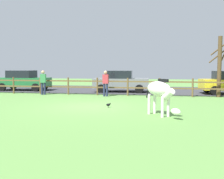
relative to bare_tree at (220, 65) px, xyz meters
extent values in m
plane|color=#5B8C42|center=(-6.89, -5.32, -1.98)|extent=(60.00, 60.00, 0.00)
cube|color=#38383D|center=(-6.89, 3.98, -1.95)|extent=(28.00, 7.40, 0.05)
cylinder|color=brown|center=(-13.82, -0.32, -1.40)|extent=(0.11, 0.11, 1.17)
cylinder|color=brown|center=(-11.78, -0.32, -1.40)|extent=(0.11, 0.11, 1.17)
cylinder|color=brown|center=(-9.75, -0.32, -1.40)|extent=(0.11, 0.11, 1.17)
cylinder|color=brown|center=(-7.71, -0.32, -1.40)|extent=(0.11, 0.11, 1.17)
cylinder|color=brown|center=(-5.67, -0.32, -1.40)|extent=(0.11, 0.11, 1.17)
cylinder|color=brown|center=(-3.64, -0.32, -1.40)|extent=(0.11, 0.11, 1.17)
cylinder|color=brown|center=(-1.60, -0.32, -1.40)|extent=(0.11, 0.11, 1.17)
cube|color=brown|center=(-7.71, -0.32, -1.45)|extent=(20.36, 0.06, 0.09)
cube|color=brown|center=(-7.71, -0.32, -1.05)|extent=(20.36, 0.06, 0.09)
cylinder|color=#513A23|center=(-0.01, -0.04, -0.10)|extent=(0.24, 0.24, 3.76)
cylinder|color=#513A23|center=(-0.05, 0.45, 0.58)|extent=(1.05, 0.17, 0.88)
cylinder|color=#513A23|center=(0.08, 0.47, 1.08)|extent=(1.10, 0.27, 0.93)
ellipsoid|color=white|center=(-3.64, -7.07, -0.95)|extent=(1.17, 1.26, 0.56)
cylinder|color=white|center=(-3.27, -7.28, -1.59)|extent=(0.11, 0.11, 0.78)
cylinder|color=white|center=(-3.49, -7.46, -1.59)|extent=(0.11, 0.11, 0.78)
cylinder|color=white|center=(-3.79, -6.67, -1.59)|extent=(0.11, 0.11, 0.78)
cylinder|color=white|center=(-4.00, -6.85, -1.59)|extent=(0.11, 0.11, 0.78)
cylinder|color=white|center=(-3.30, -7.47, -1.14)|extent=(0.56, 0.60, 0.51)
ellipsoid|color=white|center=(-3.03, -7.79, -1.70)|extent=(0.44, 0.47, 0.24)
cube|color=black|center=(-3.48, -7.26, -0.63)|extent=(0.39, 0.45, 0.12)
cylinder|color=black|center=(-4.07, -6.56, -1.10)|extent=(0.16, 0.18, 0.54)
cylinder|color=black|center=(-5.94, -5.42, -1.95)|extent=(0.01, 0.01, 0.06)
cylinder|color=black|center=(-5.94, -5.46, -1.95)|extent=(0.01, 0.01, 0.06)
ellipsoid|color=black|center=(-5.94, -5.44, -1.86)|extent=(0.18, 0.10, 0.12)
sphere|color=black|center=(-5.85, -5.44, -1.81)|extent=(0.07, 0.07, 0.07)
cube|color=slate|center=(-6.43, 1.78, -1.28)|extent=(4.10, 1.95, 0.70)
cube|color=black|center=(-6.58, 1.78, -0.65)|extent=(1.99, 1.68, 0.56)
cylinder|color=black|center=(-5.14, 2.72, -1.63)|extent=(0.61, 0.22, 0.60)
cylinder|color=black|center=(-5.03, 1.02, -1.63)|extent=(0.61, 0.22, 0.60)
cylinder|color=black|center=(-7.83, 2.55, -1.63)|extent=(0.61, 0.22, 0.60)
cylinder|color=black|center=(-7.72, 0.85, -1.63)|extent=(0.61, 0.22, 0.60)
cube|color=#236B38|center=(-14.19, 1.75, -1.28)|extent=(4.08, 1.90, 0.70)
cube|color=black|center=(-14.34, 1.75, -0.65)|extent=(1.98, 1.66, 0.56)
cylinder|color=black|center=(-12.88, 2.67, -1.63)|extent=(0.61, 0.21, 0.60)
cylinder|color=black|center=(-12.80, 0.97, -1.63)|extent=(0.61, 0.21, 0.60)
cylinder|color=black|center=(-15.58, 2.53, -1.63)|extent=(0.61, 0.21, 0.60)
cylinder|color=black|center=(-15.49, 0.84, -1.63)|extent=(0.61, 0.21, 0.60)
cylinder|color=black|center=(-0.31, 2.26, -1.63)|extent=(0.62, 0.25, 0.60)
cylinder|color=black|center=(-0.11, 0.57, -1.63)|extent=(0.62, 0.25, 0.60)
cylinder|color=#232847|center=(-11.46, -0.74, -1.57)|extent=(0.14, 0.14, 0.82)
cylinder|color=#232847|center=(-11.28, -0.71, -1.57)|extent=(0.14, 0.14, 0.82)
cube|color=#38844C|center=(-11.37, -0.72, -0.87)|extent=(0.39, 0.28, 0.58)
sphere|color=tan|center=(-11.37, -0.72, -0.45)|extent=(0.22, 0.22, 0.22)
cylinder|color=#232847|center=(-7.11, -0.91, -1.57)|extent=(0.14, 0.14, 0.82)
cylinder|color=#232847|center=(-6.93, -0.91, -1.57)|extent=(0.14, 0.14, 0.82)
cube|color=#B7333D|center=(-7.02, -0.91, -0.87)|extent=(0.37, 0.23, 0.58)
sphere|color=tan|center=(-7.02, -0.91, -0.45)|extent=(0.22, 0.22, 0.22)
camera|label=1|loc=(-3.57, -17.14, -0.15)|focal=41.84mm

